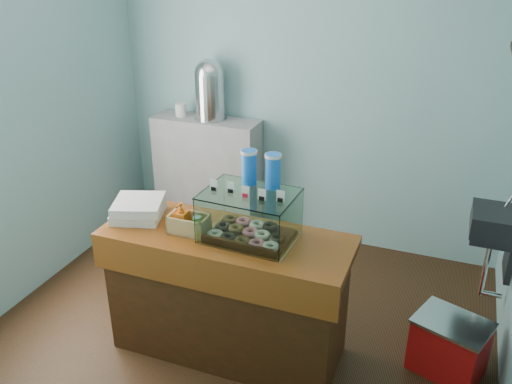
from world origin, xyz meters
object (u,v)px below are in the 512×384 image
at_px(coffee_urn, 210,88).
at_px(red_cooler, 449,346).
at_px(counter, 227,293).
at_px(display_case, 252,211).

height_order(coffee_urn, red_cooler, coffee_urn).
xyz_separation_m(counter, red_cooler, (1.42, 0.32, -0.26)).
relative_size(counter, display_case, 2.78).
xyz_separation_m(counter, coffee_urn, (-0.85, 1.59, 0.93)).
bearing_deg(counter, display_case, 21.01).
height_order(counter, red_cooler, counter).
height_order(counter, display_case, display_case).
relative_size(display_case, coffee_urn, 1.06).
xyz_separation_m(display_case, coffee_urn, (-1.00, 1.53, 0.32)).
bearing_deg(coffee_urn, counter, -61.76).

